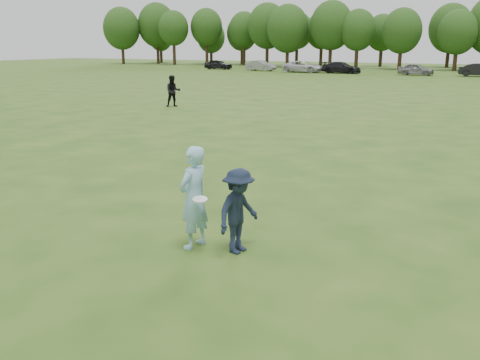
{
  "coord_description": "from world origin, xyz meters",
  "views": [
    {
      "loc": [
        3.75,
        -7.66,
        3.72
      ],
      "look_at": [
        -0.56,
        1.07,
        1.1
      ],
      "focal_mm": 38.0,
      "sensor_mm": 36.0,
      "label": 1
    }
  ],
  "objects_px": {
    "defender": "(239,211)",
    "car_d": "(341,68)",
    "car_f": "(480,70)",
    "car_b": "(261,66)",
    "car_e": "(416,69)",
    "car_c": "(303,67)",
    "thrower": "(194,198)",
    "car_a": "(218,64)",
    "player_far_a": "(173,91)"
  },
  "relations": [
    {
      "from": "car_a",
      "to": "car_e",
      "type": "relative_size",
      "value": 1.01
    },
    {
      "from": "defender",
      "to": "car_e",
      "type": "relative_size",
      "value": 0.38
    },
    {
      "from": "car_c",
      "to": "car_e",
      "type": "bearing_deg",
      "value": -87.55
    },
    {
      "from": "car_a",
      "to": "car_d",
      "type": "bearing_deg",
      "value": -96.22
    },
    {
      "from": "thrower",
      "to": "car_a",
      "type": "xyz_separation_m",
      "value": [
        -33.03,
        61.45,
        -0.24
      ]
    },
    {
      "from": "player_far_a",
      "to": "car_f",
      "type": "relative_size",
      "value": 0.42
    },
    {
      "from": "car_f",
      "to": "car_c",
      "type": "bearing_deg",
      "value": 93.05
    },
    {
      "from": "thrower",
      "to": "car_f",
      "type": "bearing_deg",
      "value": -175.35
    },
    {
      "from": "car_f",
      "to": "car_d",
      "type": "bearing_deg",
      "value": 92.84
    },
    {
      "from": "defender",
      "to": "car_c",
      "type": "height_order",
      "value": "defender"
    },
    {
      "from": "car_e",
      "to": "car_b",
      "type": "bearing_deg",
      "value": 89.9
    },
    {
      "from": "car_c",
      "to": "car_d",
      "type": "relative_size",
      "value": 1.09
    },
    {
      "from": "defender",
      "to": "car_f",
      "type": "xyz_separation_m",
      "value": [
        2.23,
        58.98,
        -0.04
      ]
    },
    {
      "from": "car_c",
      "to": "car_f",
      "type": "xyz_separation_m",
      "value": [
        21.62,
        0.41,
        -0.02
      ]
    },
    {
      "from": "defender",
      "to": "car_f",
      "type": "bearing_deg",
      "value": 8.87
    },
    {
      "from": "thrower",
      "to": "car_f",
      "type": "xyz_separation_m",
      "value": [
        3.08,
        59.13,
        -0.22
      ]
    },
    {
      "from": "car_a",
      "to": "car_e",
      "type": "distance_m",
      "value": 29.2
    },
    {
      "from": "player_far_a",
      "to": "car_e",
      "type": "distance_m",
      "value": 41.08
    },
    {
      "from": "player_far_a",
      "to": "car_d",
      "type": "xyz_separation_m",
      "value": [
        -0.64,
        40.41,
        -0.21
      ]
    },
    {
      "from": "car_d",
      "to": "car_f",
      "type": "distance_m",
      "value": 16.42
    },
    {
      "from": "thrower",
      "to": "player_far_a",
      "type": "bearing_deg",
      "value": -137.86
    },
    {
      "from": "car_b",
      "to": "player_far_a",
      "type": "bearing_deg",
      "value": -155.64
    },
    {
      "from": "car_d",
      "to": "car_b",
      "type": "bearing_deg",
      "value": 86.92
    },
    {
      "from": "thrower",
      "to": "car_e",
      "type": "relative_size",
      "value": 0.46
    },
    {
      "from": "thrower",
      "to": "car_b",
      "type": "height_order",
      "value": "thrower"
    },
    {
      "from": "car_b",
      "to": "car_f",
      "type": "xyz_separation_m",
      "value": [
        28.49,
        -0.94,
        0.02
      ]
    },
    {
      "from": "car_a",
      "to": "car_c",
      "type": "distance_m",
      "value": 14.75
    },
    {
      "from": "car_a",
      "to": "car_b",
      "type": "distance_m",
      "value": 7.76
    },
    {
      "from": "thrower",
      "to": "car_b",
      "type": "distance_m",
      "value": 65.22
    },
    {
      "from": "defender",
      "to": "car_c",
      "type": "distance_m",
      "value": 61.69
    },
    {
      "from": "player_far_a",
      "to": "car_b",
      "type": "height_order",
      "value": "player_far_a"
    },
    {
      "from": "thrower",
      "to": "defender",
      "type": "xyz_separation_m",
      "value": [
        0.85,
        0.15,
        -0.18
      ]
    },
    {
      "from": "car_c",
      "to": "car_d",
      "type": "height_order",
      "value": "car_c"
    },
    {
      "from": "defender",
      "to": "car_d",
      "type": "bearing_deg",
      "value": 24.62
    },
    {
      "from": "thrower",
      "to": "car_e",
      "type": "height_order",
      "value": "thrower"
    },
    {
      "from": "car_e",
      "to": "car_f",
      "type": "height_order",
      "value": "car_f"
    },
    {
      "from": "car_d",
      "to": "car_e",
      "type": "xyz_separation_m",
      "value": [
        9.36,
        -0.27,
        -0.02
      ]
    },
    {
      "from": "player_far_a",
      "to": "car_f",
      "type": "height_order",
      "value": "player_far_a"
    },
    {
      "from": "player_far_a",
      "to": "car_f",
      "type": "bearing_deg",
      "value": 29.31
    },
    {
      "from": "car_a",
      "to": "car_f",
      "type": "distance_m",
      "value": 36.19
    },
    {
      "from": "car_b",
      "to": "car_e",
      "type": "relative_size",
      "value": 1.06
    },
    {
      "from": "thrower",
      "to": "car_a",
      "type": "distance_m",
      "value": 69.77
    },
    {
      "from": "thrower",
      "to": "car_c",
      "type": "xyz_separation_m",
      "value": [
        -18.54,
        58.72,
        -0.2
      ]
    },
    {
      "from": "car_d",
      "to": "defender",
      "type": "bearing_deg",
      "value": -163.84
    },
    {
      "from": "thrower",
      "to": "car_d",
      "type": "bearing_deg",
      "value": -159.61
    },
    {
      "from": "car_e",
      "to": "thrower",
      "type": "bearing_deg",
      "value": -172.3
    },
    {
      "from": "car_c",
      "to": "car_f",
      "type": "distance_m",
      "value": 21.62
    },
    {
      "from": "thrower",
      "to": "player_far_a",
      "type": "height_order",
      "value": "thrower"
    },
    {
      "from": "thrower",
      "to": "car_f",
      "type": "height_order",
      "value": "thrower"
    },
    {
      "from": "defender",
      "to": "car_f",
      "type": "relative_size",
      "value": 0.35
    }
  ]
}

